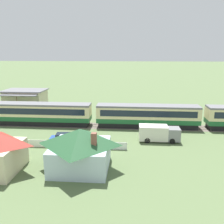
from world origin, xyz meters
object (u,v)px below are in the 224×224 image
at_px(delivery_truck_grey, 159,133).
at_px(station_building, 26,100).
at_px(passenger_train, 149,115).
at_px(cottage_dark_green_roof_2, 80,148).
at_px(parked_car_blue, 64,138).

bearing_deg(delivery_truck_grey, station_building, 148.66).
xyz_separation_m(passenger_train, delivery_truck_grey, (0.98, -6.64, -0.96)).
distance_m(cottage_dark_green_roof_2, parked_car_blue, 8.95).
bearing_deg(parked_car_blue, passenger_train, 27.26).
relative_size(passenger_train, parked_car_blue, 22.30).
relative_size(cottage_dark_green_roof_2, parked_car_blue, 1.61).
xyz_separation_m(passenger_train, parked_car_blue, (-12.80, -8.13, -1.57)).
height_order(passenger_train, delivery_truck_grey, passenger_train).
relative_size(passenger_train, cottage_dark_green_roof_2, 13.84).
bearing_deg(passenger_train, station_building, 159.12).
height_order(passenger_train, station_building, station_building).
distance_m(passenger_train, parked_car_blue, 15.24).
distance_m(passenger_train, cottage_dark_green_roof_2, 18.07).
bearing_deg(cottage_dark_green_roof_2, delivery_truck_grey, 43.69).
xyz_separation_m(parked_car_blue, delivery_truck_grey, (13.78, 1.49, 0.62)).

